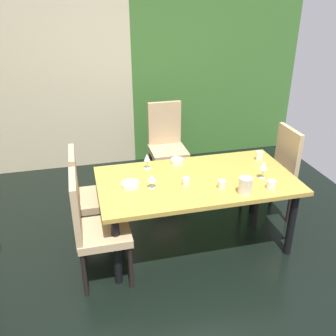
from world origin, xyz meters
TOP-DOWN VIEW (x-y plane):
  - ground_plane at (0.00, 0.00)m, footprint 5.24×5.32m
  - back_panel_interior at (-1.21, 2.61)m, footprint 2.82×0.10m
  - garden_window_panel at (1.41, 2.61)m, footprint 2.42×0.10m
  - dining_table at (0.45, 0.46)m, footprint 1.83×0.97m
  - chair_left_near at (-0.54, 0.17)m, footprint 0.45×0.44m
  - chair_left_far at (-0.54, 0.75)m, footprint 0.45×0.44m
  - chair_head_far at (0.49, 1.79)m, footprint 0.44×0.45m
  - chair_right_far at (1.44, 0.75)m, footprint 0.44×0.44m
  - wine_glass_west at (0.01, 0.40)m, footprint 0.08×0.08m
  - wine_glass_east at (0.05, 0.79)m, footprint 0.07×0.07m
  - wine_glass_center at (1.05, 0.33)m, footprint 0.07×0.07m
  - serving_bowl_right at (0.36, 0.82)m, footprint 0.13×0.13m
  - serving_bowl_left at (-0.17, 0.45)m, footprint 0.16×0.16m
  - cup_rear at (1.20, 0.70)m, footprint 0.07×0.07m
  - cup_front at (0.32, 0.36)m, footprint 0.07×0.07m
  - cup_south at (1.03, 0.13)m, footprint 0.08×0.08m
  - cup_north at (0.61, 0.24)m, footprint 0.07×0.07m
  - pitcher_near_window at (0.77, 0.10)m, footprint 0.13×0.11m

SIDE VIEW (x-z plane):
  - ground_plane at x=0.00m, z-range -0.02..0.00m
  - chair_left_far at x=-0.54m, z-range 0.06..1.04m
  - chair_left_near at x=-0.54m, z-range 0.05..1.06m
  - chair_right_far at x=1.44m, z-range 0.05..1.07m
  - chair_head_far at x=0.49m, z-range 0.05..1.10m
  - dining_table at x=0.45m, z-range 0.28..1.00m
  - serving_bowl_left at x=-0.17m, z-range 0.72..0.76m
  - serving_bowl_right at x=0.36m, z-range 0.72..0.77m
  - cup_front at x=0.32m, z-range 0.72..0.79m
  - cup_north at x=0.61m, z-range 0.72..0.79m
  - cup_south at x=1.03m, z-range 0.72..0.79m
  - cup_rear at x=1.20m, z-range 0.72..0.81m
  - pitcher_near_window at x=0.77m, z-range 0.72..0.87m
  - wine_glass_west at x=0.01m, z-range 0.75..0.87m
  - wine_glass_east at x=0.05m, z-range 0.75..0.91m
  - wine_glass_center at x=1.05m, z-range 0.76..0.93m
  - back_panel_interior at x=-1.21m, z-range 0.00..2.57m
  - garden_window_panel at x=1.41m, z-range 0.00..2.57m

